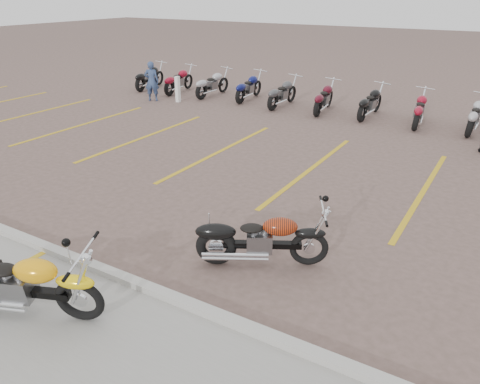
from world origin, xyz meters
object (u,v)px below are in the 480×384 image
object	(u,v)px
person_a	(152,81)
flame_cruiser	(259,241)
yellow_cruiser	(19,284)
bollard	(178,89)

from	to	relation	value
person_a	flame_cruiser	bearing A→B (deg)	109.42
yellow_cruiser	flame_cruiser	bearing A→B (deg)	30.19
person_a	bollard	world-z (taller)	person_a
flame_cruiser	bollard	distance (m)	12.17
flame_cruiser	bollard	size ratio (longest dim) A/B	1.94
bollard	person_a	bearing A→B (deg)	-161.67
yellow_cruiser	person_a	bearing A→B (deg)	101.34
yellow_cruiser	flame_cruiser	distance (m)	3.52
yellow_cruiser	flame_cruiser	world-z (taller)	yellow_cruiser
flame_cruiser	person_a	distance (m)	12.67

